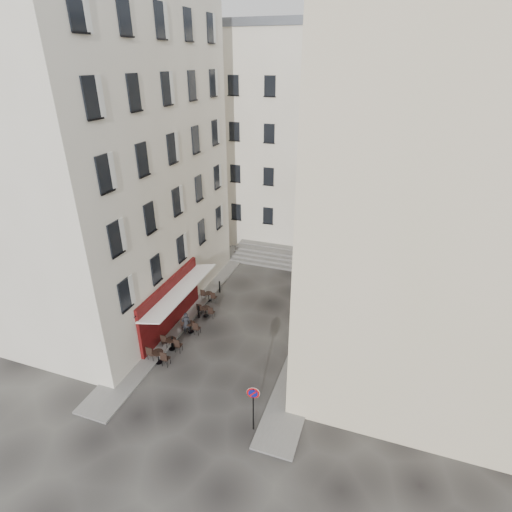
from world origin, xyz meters
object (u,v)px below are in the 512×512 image
at_px(no_parking_sign, 253,401).
at_px(bistro_table_a, 159,356).
at_px(bistro_table_b, 172,343).
at_px(pedestrian, 186,323).

distance_m(no_parking_sign, bistro_table_a, 7.31).
distance_m(bistro_table_a, bistro_table_b, 1.30).
xyz_separation_m(bistro_table_a, pedestrian, (0.21, 3.00, 0.27)).
distance_m(bistro_table_a, pedestrian, 3.02).
relative_size(no_parking_sign, bistro_table_b, 1.92).
xyz_separation_m(bistro_table_b, pedestrian, (0.09, 1.70, 0.29)).
bearing_deg(no_parking_sign, bistro_table_b, 140.68).
bearing_deg(bistro_table_a, no_parking_sign, -21.08).
relative_size(no_parking_sign, bistro_table_a, 1.83).
height_order(bistro_table_a, pedestrian, pedestrian).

